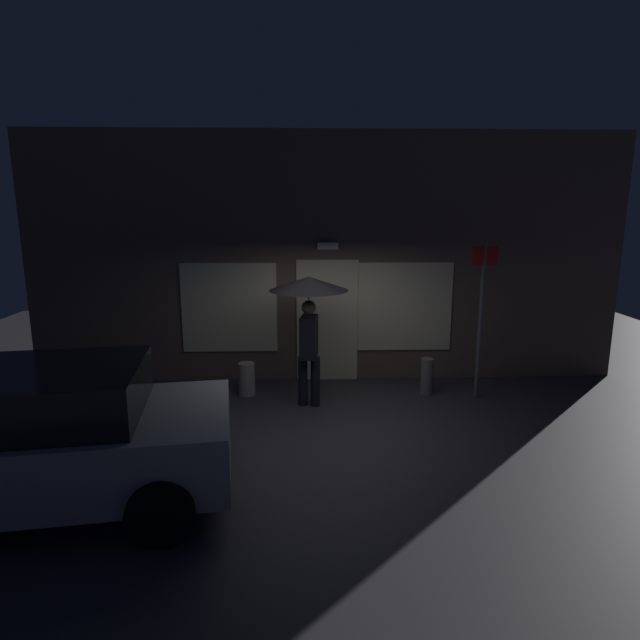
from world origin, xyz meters
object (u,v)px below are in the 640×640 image
sidewalk_bollard (247,379)px  sidewalk_bollard_2 (427,376)px  street_sign_post (481,311)px  person_with_umbrella (309,301)px  parked_car (31,438)px

sidewalk_bollard → sidewalk_bollard_2: (3.04, -0.06, 0.03)m
street_sign_post → sidewalk_bollard: street_sign_post is taller
person_with_umbrella → sidewalk_bollard_2: size_ratio=3.34×
parked_car → sidewalk_bollard_2: (4.91, 3.26, -0.46)m
parked_car → street_sign_post: (5.70, 3.07, 0.71)m
street_sign_post → sidewalk_bollard: 4.02m
parked_car → sidewalk_bollard: size_ratio=7.72×
street_sign_post → sidewalk_bollard: size_ratio=4.72×
parked_car → street_sign_post: street_sign_post is taller
person_with_umbrella → sidewalk_bollard_2: 2.47m
street_sign_post → sidewalk_bollard_2: 1.42m
sidewalk_bollard → sidewalk_bollard_2: bearing=-1.1°
parked_car → sidewalk_bollard_2: size_ratio=6.87×
parked_car → person_with_umbrella: bearing=35.9°
sidewalk_bollard_2 → parked_car: bearing=-146.4°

